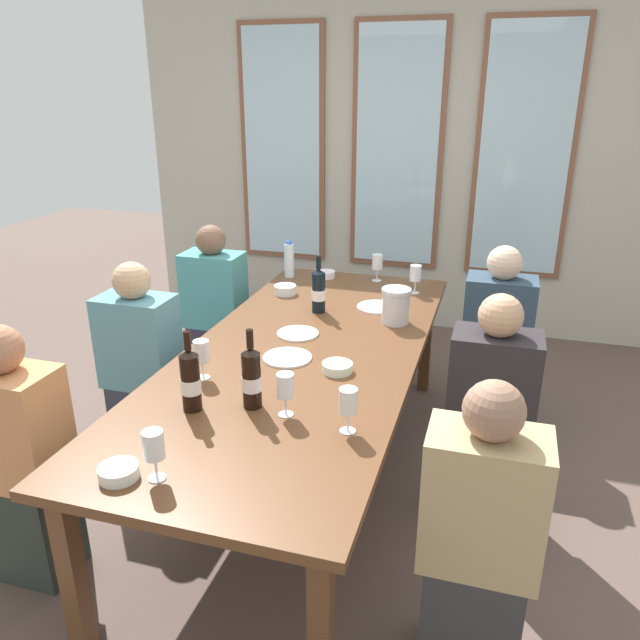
% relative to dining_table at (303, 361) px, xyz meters
% --- Properties ---
extents(ground_plane, '(12.00, 12.00, 0.00)m').
position_rel_dining_table_xyz_m(ground_plane, '(0.00, 0.00, -0.68)').
color(ground_plane, brown).
extents(back_wall_with_windows, '(4.29, 0.10, 2.90)m').
position_rel_dining_table_xyz_m(back_wall_with_windows, '(0.00, 2.41, 0.77)').
color(back_wall_with_windows, '#B9B3A3').
rests_on(back_wall_with_windows, ground).
extents(dining_table, '(1.09, 2.60, 0.74)m').
position_rel_dining_table_xyz_m(dining_table, '(0.00, 0.00, 0.00)').
color(dining_table, brown).
rests_on(dining_table, ground).
extents(white_plate_0, '(0.23, 0.23, 0.01)m').
position_rel_dining_table_xyz_m(white_plate_0, '(0.22, 0.68, 0.07)').
color(white_plate_0, white).
rests_on(white_plate_0, dining_table).
extents(white_plate_1, '(0.23, 0.23, 0.01)m').
position_rel_dining_table_xyz_m(white_plate_1, '(-0.04, -0.12, 0.07)').
color(white_plate_1, white).
rests_on(white_plate_1, dining_table).
extents(white_plate_2, '(0.21, 0.21, 0.01)m').
position_rel_dining_table_xyz_m(white_plate_2, '(-0.09, 0.18, 0.07)').
color(white_plate_2, white).
rests_on(white_plate_2, dining_table).
extents(metal_pitcher, '(0.16, 0.16, 0.19)m').
position_rel_dining_table_xyz_m(metal_pitcher, '(0.36, 0.48, 0.16)').
color(metal_pitcher, silver).
rests_on(metal_pitcher, dining_table).
extents(wine_bottle_0, '(0.08, 0.08, 0.33)m').
position_rel_dining_table_xyz_m(wine_bottle_0, '(-0.23, -0.67, 0.19)').
color(wine_bottle_0, black).
rests_on(wine_bottle_0, dining_table).
extents(wine_bottle_1, '(0.08, 0.08, 0.32)m').
position_rel_dining_table_xyz_m(wine_bottle_1, '(-0.08, 0.52, 0.18)').
color(wine_bottle_1, black).
rests_on(wine_bottle_1, dining_table).
extents(wine_bottle_2, '(0.08, 0.08, 0.33)m').
position_rel_dining_table_xyz_m(wine_bottle_2, '(-0.02, -0.58, 0.19)').
color(wine_bottle_2, black).
rests_on(wine_bottle_2, dining_table).
extents(tasting_bowl_0, '(0.13, 0.13, 0.05)m').
position_rel_dining_table_xyz_m(tasting_bowl_0, '(-0.36, 0.76, 0.09)').
color(tasting_bowl_0, white).
rests_on(tasting_bowl_0, dining_table).
extents(tasting_bowl_1, '(0.12, 0.12, 0.04)m').
position_rel_dining_table_xyz_m(tasting_bowl_1, '(-0.22, 1.15, 0.08)').
color(tasting_bowl_1, white).
rests_on(tasting_bowl_1, dining_table).
extents(tasting_bowl_2, '(0.14, 0.14, 0.04)m').
position_rel_dining_table_xyz_m(tasting_bowl_2, '(0.22, -0.18, 0.08)').
color(tasting_bowl_2, white).
rests_on(tasting_bowl_2, dining_table).
extents(tasting_bowl_3, '(0.13, 0.13, 0.04)m').
position_rel_dining_table_xyz_m(tasting_bowl_3, '(-0.25, -1.14, 0.08)').
color(tasting_bowl_3, white).
rests_on(tasting_bowl_3, dining_table).
extents(water_bottle, '(0.06, 0.06, 0.24)m').
position_rel_dining_table_xyz_m(water_bottle, '(-0.46, 1.10, 0.17)').
color(water_bottle, white).
rests_on(water_bottle, dining_table).
extents(wine_glass_0, '(0.07, 0.07, 0.17)m').
position_rel_dining_table_xyz_m(wine_glass_0, '(0.13, -0.61, 0.18)').
color(wine_glass_0, white).
rests_on(wine_glass_0, dining_table).
extents(wine_glass_1, '(0.07, 0.07, 0.17)m').
position_rel_dining_table_xyz_m(wine_glass_1, '(0.38, 1.00, 0.18)').
color(wine_glass_1, white).
rests_on(wine_glass_1, dining_table).
extents(wine_glass_2, '(0.07, 0.07, 0.17)m').
position_rel_dining_table_xyz_m(wine_glass_2, '(-0.32, -0.41, 0.18)').
color(wine_glass_2, white).
rests_on(wine_glass_2, dining_table).
extents(wine_glass_3, '(0.07, 0.07, 0.17)m').
position_rel_dining_table_xyz_m(wine_glass_3, '(0.39, -0.65, 0.18)').
color(wine_glass_3, white).
rests_on(wine_glass_3, dining_table).
extents(wine_glass_4, '(0.07, 0.07, 0.17)m').
position_rel_dining_table_xyz_m(wine_glass_4, '(0.11, 1.18, 0.18)').
color(wine_glass_4, white).
rests_on(wine_glass_4, dining_table).
extents(wine_glass_5, '(0.07, 0.07, 0.17)m').
position_rel_dining_table_xyz_m(wine_glass_5, '(-0.13, -1.11, 0.18)').
color(wine_glass_5, white).
rests_on(wine_glass_5, dining_table).
extents(seated_person_0, '(0.38, 0.24, 1.11)m').
position_rel_dining_table_xyz_m(seated_person_0, '(-0.88, 0.85, -0.15)').
color(seated_person_0, '#352B3E').
rests_on(seated_person_0, ground).
extents(seated_person_1, '(0.38, 0.24, 1.11)m').
position_rel_dining_table_xyz_m(seated_person_1, '(0.88, 0.84, -0.15)').
color(seated_person_1, '#383940').
rests_on(seated_person_1, ground).
extents(seated_person_2, '(0.38, 0.24, 1.11)m').
position_rel_dining_table_xyz_m(seated_person_2, '(-0.88, -0.91, -0.15)').
color(seated_person_2, '#2A332C').
rests_on(seated_person_2, ground).
extents(seated_person_3, '(0.38, 0.24, 1.11)m').
position_rel_dining_table_xyz_m(seated_person_3, '(0.88, -0.85, -0.15)').
color(seated_person_3, '#363537').
rests_on(seated_person_3, ground).
extents(seated_person_4, '(0.38, 0.24, 1.11)m').
position_rel_dining_table_xyz_m(seated_person_4, '(-0.88, -0.03, -0.15)').
color(seated_person_4, '#2D3444').
rests_on(seated_person_4, ground).
extents(seated_person_5, '(0.38, 0.24, 1.11)m').
position_rel_dining_table_xyz_m(seated_person_5, '(0.88, -0.01, -0.15)').
color(seated_person_5, '#372142').
rests_on(seated_person_5, ground).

